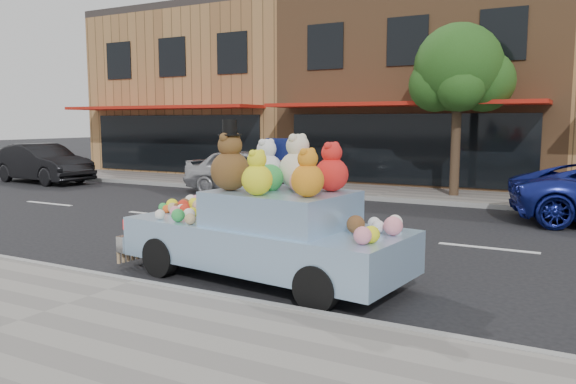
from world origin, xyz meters
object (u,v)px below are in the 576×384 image
Objects in this scene: car_dark at (42,163)px; art_car at (267,226)px; car_silver at (250,171)px; street_tree at (459,75)px.

art_car reaches higher than car_dark.
car_silver is 0.95× the size of art_car.
street_tree is 1.12× the size of art_car.
car_silver is at bearing 130.40° from art_car.
street_tree is 1.18× the size of car_silver.
art_car is at bearing -93.36° from street_tree.
art_car is (5.38, -8.13, 0.06)m from car_silver.
street_tree is at bearing -68.86° from car_silver.
art_car is (-0.60, -10.29, -2.88)m from street_tree.
car_silver is at bearing -160.20° from street_tree.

